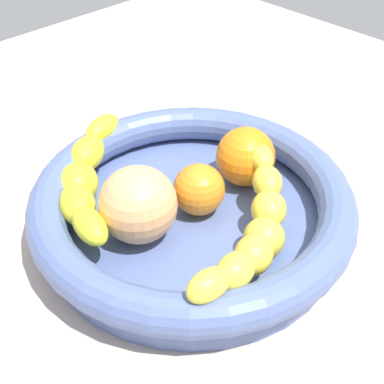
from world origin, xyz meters
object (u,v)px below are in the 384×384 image
at_px(banana_draped_right, 85,178).
at_px(orange_front, 247,158).
at_px(fruit_bowl, 192,207).
at_px(orange_mid_left, 197,188).
at_px(peach_blush, 138,205).
at_px(banana_draped_left, 255,227).

xyz_separation_m(banana_draped_right, orange_front, (0.15, -0.10, 0.00)).
bearing_deg(orange_front, fruit_bowl, 178.00).
height_order(orange_mid_left, peach_blush, peach_blush).
bearing_deg(fruit_bowl, orange_mid_left, 16.10).
xyz_separation_m(orange_front, orange_mid_left, (-0.07, 0.01, -0.01)).
height_order(banana_draped_left, banana_draped_right, banana_draped_left).
height_order(banana_draped_left, peach_blush, peach_blush).
xyz_separation_m(orange_mid_left, peach_blush, (-0.07, 0.01, 0.01)).
bearing_deg(orange_front, orange_mid_left, 175.45).
distance_m(banana_draped_right, orange_mid_left, 0.12).
bearing_deg(banana_draped_right, orange_mid_left, -51.96).
height_order(banana_draped_left, orange_mid_left, banana_draped_left).
distance_m(fruit_bowl, banana_draped_left, 0.08).
bearing_deg(orange_mid_left, banana_draped_left, -93.80).
relative_size(fruit_bowl, banana_draped_right, 1.91).
xyz_separation_m(banana_draped_left, peach_blush, (-0.06, 0.10, 0.01)).
height_order(orange_front, peach_blush, peach_blush).
xyz_separation_m(fruit_bowl, orange_mid_left, (0.01, 0.00, 0.02)).
bearing_deg(fruit_bowl, orange_front, -2.00).
height_order(banana_draped_right, orange_mid_left, orange_mid_left).
bearing_deg(banana_draped_left, fruit_bowl, 93.17).
distance_m(fruit_bowl, orange_front, 0.09).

